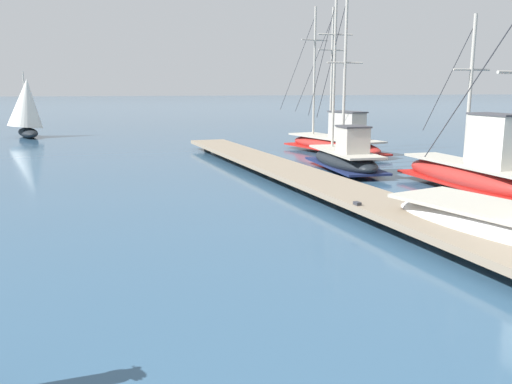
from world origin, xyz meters
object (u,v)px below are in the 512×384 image
Objects in this scene: fishing_boat_1 at (336,141)px; distant_sailboat at (26,108)px; fishing_boat_0 at (474,171)px; fishing_boat_4 at (345,156)px.

distant_sailboat is (-15.82, 13.18, 1.28)m from fishing_boat_1.
fishing_boat_0 is 0.73× the size of fishing_boat_1.
fishing_boat_1 is at bearing 70.36° from fishing_boat_4.
fishing_boat_1 is 5.61m from fishing_boat_4.
fishing_boat_1 is 20.63m from distant_sailboat.
fishing_boat_1 reaches higher than fishing_boat_4.
fishing_boat_4 is 23.17m from distant_sailboat.
fishing_boat_1 reaches higher than distant_sailboat.
fishing_boat_1 is at bearing -39.81° from distant_sailboat.
fishing_boat_4 is at bearing -109.64° from fishing_boat_1.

